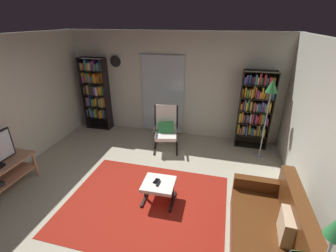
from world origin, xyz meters
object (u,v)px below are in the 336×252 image
object	(u,v)px
bookshelf_near_sofa	(255,108)
floor_lamp_by_shelf	(271,93)
bookshelf_near_tv	(96,92)
floor_lamp_by_sofa	(329,250)
leather_sofa	(272,243)
ottoman	(159,186)
lounge_armchair	(166,127)
cell_phone	(156,181)
tv_remote	(158,183)
wall_clock	(116,61)

from	to	relation	value
bookshelf_near_sofa	floor_lamp_by_shelf	xyz separation A→B (m)	(0.19, -0.48, 0.51)
bookshelf_near_tv	floor_lamp_by_sofa	bearing A→B (deg)	-42.50
leather_sofa	ottoman	bearing A→B (deg)	157.22
lounge_armchair	bookshelf_near_sofa	bearing A→B (deg)	16.24
ottoman	floor_lamp_by_sofa	distance (m)	2.52
floor_lamp_by_sofa	cell_phone	bearing A→B (deg)	141.10
bookshelf_near_tv	floor_lamp_by_sofa	xyz separation A→B (m)	(4.30, -3.94, 0.19)
floor_lamp_by_sofa	floor_lamp_by_shelf	size ratio (longest dim) A/B	0.90
ottoman	floor_lamp_by_shelf	distance (m)	2.88
bookshelf_near_sofa	cell_phone	size ratio (longest dim) A/B	13.07
leather_sofa	floor_lamp_by_shelf	bearing A→B (deg)	87.21
leather_sofa	tv_remote	xyz separation A→B (m)	(-1.67, 0.67, 0.07)
leather_sofa	floor_lamp_by_sofa	distance (m)	1.20
cell_phone	floor_lamp_by_sofa	xyz separation A→B (m)	(1.86, -1.50, 0.84)
floor_lamp_by_sofa	bookshelf_near_tv	bearing A→B (deg)	137.50
bookshelf_near_sofa	floor_lamp_by_shelf	size ratio (longest dim) A/B	1.04
leather_sofa	tv_remote	bearing A→B (deg)	158.08
bookshelf_near_tv	wall_clock	bearing A→B (deg)	12.78
floor_lamp_by_shelf	cell_phone	bearing A→B (deg)	-134.39
cell_phone	floor_lamp_by_sofa	distance (m)	2.54
floor_lamp_by_sofa	floor_lamp_by_shelf	world-z (taller)	floor_lamp_by_shelf
ottoman	floor_lamp_by_sofa	world-z (taller)	floor_lamp_by_sofa
cell_phone	floor_lamp_by_shelf	bearing A→B (deg)	56.39
floor_lamp_by_shelf	wall_clock	xyz separation A→B (m)	(-3.69, 0.69, 0.36)
bookshelf_near_sofa	floor_lamp_by_sofa	xyz separation A→B (m)	(0.20, -3.87, 0.24)
leather_sofa	floor_lamp_by_sofa	xyz separation A→B (m)	(0.14, -0.78, 0.91)
leather_sofa	cell_phone	xyz separation A→B (m)	(-1.72, 0.73, 0.06)
bookshelf_near_sofa	tv_remote	world-z (taller)	bookshelf_near_sofa
ottoman	floor_lamp_by_shelf	xyz separation A→B (m)	(1.80, 1.91, 1.18)
ottoman	tv_remote	bearing A→B (deg)	-81.38
tv_remote	cell_phone	world-z (taller)	tv_remote
lounge_armchair	ottoman	world-z (taller)	lounge_armchair
wall_clock	cell_phone	bearing A→B (deg)	-54.46
tv_remote	floor_lamp_by_sofa	xyz separation A→B (m)	(1.81, -1.45, 0.84)
leather_sofa	floor_lamp_by_shelf	xyz separation A→B (m)	(0.13, 2.62, 1.17)
leather_sofa	lounge_armchair	size ratio (longest dim) A/B	1.83
lounge_armchair	ottoman	xyz separation A→B (m)	(0.35, -1.82, -0.23)
lounge_armchair	floor_lamp_by_sofa	size ratio (longest dim) A/B	0.64
wall_clock	floor_lamp_by_sofa	bearing A→B (deg)	-47.76
bookshelf_near_sofa	floor_lamp_by_sofa	distance (m)	3.89
lounge_armchair	leather_sofa	bearing A→B (deg)	-51.26
wall_clock	bookshelf_near_tv	bearing A→B (deg)	-167.22
leather_sofa	lounge_armchair	bearing A→B (deg)	128.74
leather_sofa	floor_lamp_by_shelf	size ratio (longest dim) A/B	1.06
bookshelf_near_sofa	wall_clock	bearing A→B (deg)	176.65
wall_clock	ottoman	bearing A→B (deg)	-54.05
ottoman	wall_clock	distance (m)	3.56
floor_lamp_by_sofa	wall_clock	world-z (taller)	wall_clock
bookshelf_near_sofa	floor_lamp_by_shelf	world-z (taller)	bookshelf_near_sofa
lounge_armchair	floor_lamp_by_sofa	xyz separation A→B (m)	(2.17, -3.30, 0.69)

